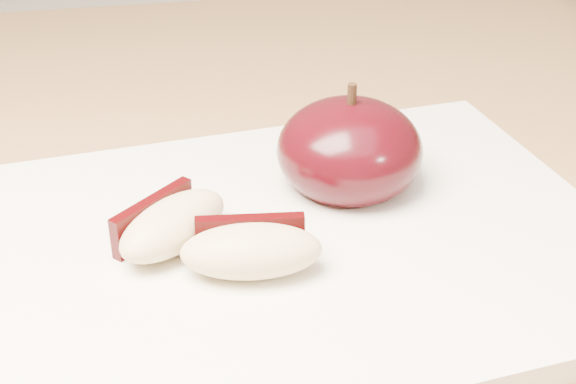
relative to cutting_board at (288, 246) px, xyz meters
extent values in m
cube|color=silver|center=(0.01, 0.82, -0.46)|extent=(2.40, 0.60, 0.90)
cube|color=#A67748|center=(0.01, 0.12, -0.03)|extent=(1.64, 0.64, 0.04)
cube|color=white|center=(0.00, 0.00, 0.00)|extent=(0.35, 0.27, 0.01)
ellipsoid|color=black|center=(0.04, 0.05, 0.03)|extent=(0.10, 0.10, 0.06)
cylinder|color=black|center=(0.04, 0.05, 0.06)|extent=(0.00, 0.00, 0.01)
ellipsoid|color=#D5BC87|center=(-0.06, 0.00, 0.02)|extent=(0.07, 0.07, 0.02)
cube|color=black|center=(-0.06, 0.01, 0.02)|extent=(0.04, 0.04, 0.02)
ellipsoid|color=#D5BC87|center=(-0.02, -0.03, 0.02)|extent=(0.07, 0.04, 0.02)
cube|color=black|center=(-0.02, -0.01, 0.02)|extent=(0.05, 0.01, 0.02)
camera|label=1|loc=(-0.07, -0.32, 0.23)|focal=50.00mm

